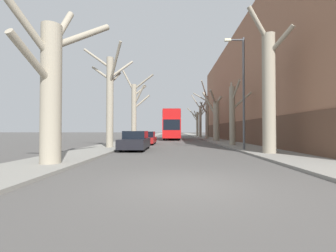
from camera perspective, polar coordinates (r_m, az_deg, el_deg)
The scene contains 17 objects.
ground_plane at distance 6.21m, azimuth 4.29°, elevation -14.69°, with size 300.00×300.00×0.00m, color #4C4947.
sidewalk_left at distance 56.31m, azimuth -4.29°, elevation -2.52°, with size 3.08×120.00×0.12m, color gray.
sidewalk_right at distance 56.37m, azimuth 7.40°, elevation -2.51°, with size 3.08×120.00×0.12m, color gray.
building_facade_right at distance 32.35m, azimuth 24.37°, elevation 8.34°, with size 10.08×40.00×13.45m.
street_tree_left_0 at distance 10.46m, azimuth -27.59°, elevation 9.65°, with size 3.19×4.60×7.03m.
street_tree_left_1 at distance 18.74m, azimuth -14.49°, elevation 7.43°, with size 3.70×4.88×8.19m.
street_tree_left_2 at distance 28.06m, azimuth -8.45°, elevation 4.33°, with size 3.96×1.40×8.88m.
street_tree_right_0 at distance 14.75m, azimuth 24.22°, elevation 8.54°, with size 2.35×3.22×8.71m.
street_tree_right_1 at distance 21.76m, azimuth 16.13°, elevation 3.24°, with size 2.16×4.29×6.48m.
street_tree_right_2 at distance 30.27m, azimuth 12.02°, elevation 1.98°, with size 2.91×3.44×6.66m.
street_tree_right_3 at distance 37.50m, azimuth 9.73°, elevation 2.85°, with size 2.42×4.35×9.27m.
street_tree_right_4 at distance 44.84m, azimuth 8.26°, elevation 1.92°, with size 3.46×3.41×8.60m.
street_tree_right_5 at distance 52.75m, azimuth 7.40°, elevation 0.99°, with size 3.99×3.57×6.68m.
double_decker_bus at distance 36.18m, azimuth 0.97°, elevation 0.63°, with size 2.61×10.62×4.49m.
parked_car_0 at distance 16.92m, azimuth -8.27°, elevation -3.77°, with size 1.81×4.48×1.40m.
parked_car_1 at distance 23.65m, azimuth -5.55°, elevation -3.10°, with size 1.86×4.27×1.33m.
lamp_post at distance 16.76m, azimuth 18.35°, elevation 9.23°, with size 1.40×0.20×7.98m.
Camera 1 is at (-0.32, -6.03, 1.46)m, focal length 24.00 mm.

